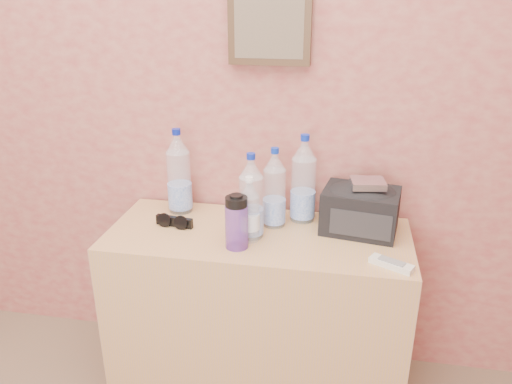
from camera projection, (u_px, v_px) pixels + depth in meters
picture_frame at (269, 29)px, 1.78m from camera, size 0.30×0.03×0.25m
dresser at (258, 312)px, 1.97m from camera, size 1.12×0.46×0.70m
pet_large_a at (179, 176)px, 1.97m from camera, size 0.09×0.09×0.34m
pet_large_b at (274, 192)px, 1.86m from camera, size 0.08×0.08×0.31m
pet_large_c at (303, 183)px, 1.90m from camera, size 0.09×0.09×0.34m
pet_large_d at (251, 201)px, 1.77m from camera, size 0.09×0.09×0.32m
pet_small at (250, 213)px, 1.76m from camera, size 0.07×0.07×0.24m
nalgene_bottle at (237, 222)px, 1.71m from camera, size 0.08×0.08×0.20m
sunglasses at (174, 221)px, 1.89m from camera, size 0.15×0.08×0.04m
ac_remote at (391, 264)px, 1.62m from camera, size 0.15×0.11×0.02m
toiletry_bag at (360, 208)px, 1.83m from camera, size 0.30×0.23×0.18m
foil_packet at (368, 183)px, 1.77m from camera, size 0.13×0.11×0.02m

